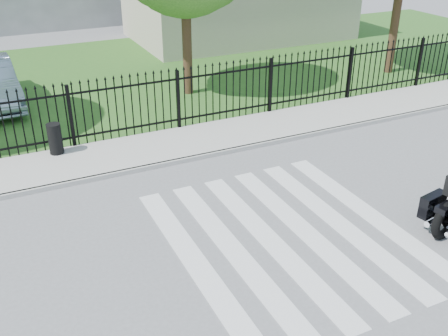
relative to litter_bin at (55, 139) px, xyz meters
name	(u,v)px	position (x,y,z in m)	size (l,w,h in m)	color
ground	(288,236)	(3.51, -5.70, -0.52)	(120.00, 120.00, 0.00)	slate
crosswalk	(288,236)	(3.51, -5.70, -0.52)	(5.00, 5.50, 0.01)	silver
sidewalk	(193,141)	(3.51, -0.70, -0.46)	(40.00, 2.00, 0.12)	#ADAAA3
curb	(207,155)	(3.51, -1.70, -0.46)	(40.00, 0.12, 0.12)	#ADAAA3
grass_strip	(123,76)	(3.51, 6.30, -0.51)	(40.00, 12.00, 0.02)	#2D5E20
iron_fence	(178,101)	(3.51, 0.30, 0.38)	(26.00, 0.04, 1.80)	black
building_low	(239,0)	(10.51, 10.30, 1.23)	(10.00, 6.00, 3.50)	#BDB79D
litter_bin	(55,139)	(0.00, 0.00, 0.00)	(0.36, 0.36, 0.81)	black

